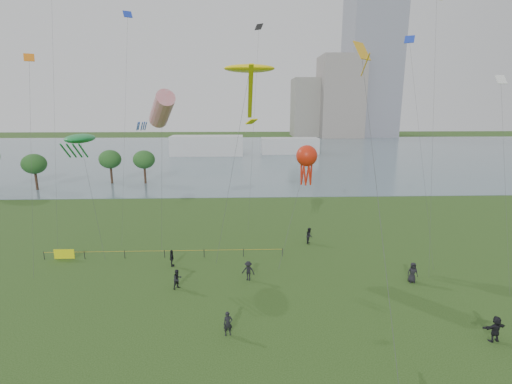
{
  "coord_description": "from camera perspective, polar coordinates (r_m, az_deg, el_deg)",
  "views": [
    {
      "loc": [
        -1.11,
        -20.27,
        15.09
      ],
      "look_at": [
        0.0,
        10.0,
        8.0
      ],
      "focal_mm": 26.0,
      "sensor_mm": 36.0,
      "label": 1
    }
  ],
  "objects": [
    {
      "name": "kite_windsock",
      "position": [
        38.99,
        -14.31,
        12.23
      ],
      "size": [
        4.3,
        5.18,
        16.67
      ],
      "rotation": [
        0.0,
        0.0,
        0.33
      ],
      "color": "#3F3F42"
    },
    {
      "name": "pavilion_left",
      "position": [
        116.42,
        -7.51,
        7.1
      ],
      "size": [
        22.0,
        8.0,
        6.0
      ],
      "primitive_type": "cube",
      "color": "silver",
      "rests_on": "ground_plane"
    },
    {
      "name": "lake",
      "position": [
        121.22,
        -1.57,
        6.03
      ],
      "size": [
        400.0,
        120.0,
        0.08
      ],
      "primitive_type": "cube",
      "color": "slate",
      "rests_on": "ground_plane"
    },
    {
      "name": "pavilion_right",
      "position": [
        119.9,
        5.19,
        7.09
      ],
      "size": [
        18.0,
        7.0,
        5.0
      ],
      "primitive_type": "cube",
      "color": "silver",
      "rests_on": "ground_plane"
    },
    {
      "name": "kite_stingray",
      "position": [
        35.95,
        -1.04,
        18.35
      ],
      "size": [
        5.76,
        9.96,
        18.8
      ],
      "rotation": [
        0.0,
        0.0,
        0.12
      ],
      "color": "#3F3F42"
    },
    {
      "name": "small_kites",
      "position": [
        40.26,
        -0.74,
        23.9
      ],
      "size": [
        43.49,
        15.45,
        9.83
      ],
      "color": "yellow"
    },
    {
      "name": "kite_creature",
      "position": [
        40.15,
        -25.44,
        7.41
      ],
      "size": [
        3.12,
        4.71,
        12.4
      ],
      "rotation": [
        0.0,
        0.0,
        -0.33
      ],
      "color": "#3F3F42"
    },
    {
      "name": "kite_delta",
      "position": [
        27.18,
        16.27,
        18.07
      ],
      "size": [
        1.5,
        11.56,
        19.33
      ],
      "rotation": [
        0.0,
        0.0,
        0.09
      ],
      "color": "#3F3F42"
    },
    {
      "name": "trees",
      "position": [
        77.81,
        -29.39,
        4.44
      ],
      "size": [
        31.08,
        12.38,
        8.91
      ],
      "color": "#352318",
      "rests_on": "ground_plane"
    },
    {
      "name": "spectator_b",
      "position": [
        33.37,
        -1.19,
        -12.03
      ],
      "size": [
        1.28,
        0.95,
        1.77
      ],
      "primitive_type": "imported",
      "rotation": [
        0.0,
        0.0,
        -0.28
      ],
      "color": "black",
      "rests_on": "ground_plane"
    },
    {
      "name": "spectator_f",
      "position": [
        26.38,
        -4.34,
        -19.55
      ],
      "size": [
        0.69,
        0.52,
        1.69
      ],
      "primitive_type": "imported",
      "rotation": [
        0.0,
        0.0,
        0.2
      ],
      "color": "black",
      "rests_on": "ground_plane"
    },
    {
      "name": "fence",
      "position": [
        40.83,
        -22.44,
        -8.73
      ],
      "size": [
        24.07,
        0.07,
        1.05
      ],
      "color": "black",
      "rests_on": "ground_plane"
    },
    {
      "name": "spectator_a",
      "position": [
        32.67,
        -11.98,
        -12.98
      ],
      "size": [
        1.03,
        1.04,
        1.69
      ],
      "primitive_type": "imported",
      "rotation": [
        0.0,
        0.0,
        0.82
      ],
      "color": "black",
      "rests_on": "ground_plane"
    },
    {
      "name": "ground_plane",
      "position": [
        25.3,
        0.9,
        -23.45
      ],
      "size": [
        400.0,
        400.0,
        0.0
      ],
      "primitive_type": "plane",
      "color": "#1F3C13"
    },
    {
      "name": "spectator_e",
      "position": [
        30.1,
        32.93,
        -17.27
      ],
      "size": [
        1.72,
        0.8,
        1.79
      ],
      "primitive_type": "imported",
      "rotation": [
        0.0,
        0.0,
        3.31
      ],
      "color": "black",
      "rests_on": "ground_plane"
    },
    {
      "name": "spectator_c",
      "position": [
        36.93,
        -12.83,
        -9.9
      ],
      "size": [
        0.55,
        1.02,
        1.65
      ],
      "primitive_type": "imported",
      "rotation": [
        0.0,
        0.0,
        1.73
      ],
      "color": "black",
      "rests_on": "ground_plane"
    },
    {
      "name": "tower",
      "position": [
        203.58,
        17.78,
        25.34
      ],
      "size": [
        24.0,
        24.0,
        120.0
      ],
      "primitive_type": "cube",
      "color": "slate",
      "rests_on": "ground_plane"
    },
    {
      "name": "building_mid",
      "position": [
        188.3,
        12.78,
        14.05
      ],
      "size": [
        20.0,
        20.0,
        38.0
      ],
      "primitive_type": "cube",
      "color": "gray",
      "rests_on": "ground_plane"
    },
    {
      "name": "spectator_g",
      "position": [
        42.08,
        8.21,
        -6.66
      ],
      "size": [
        0.89,
        1.03,
        1.82
      ],
      "primitive_type": "imported",
      "rotation": [
        0.0,
        0.0,
        1.31
      ],
      "color": "black",
      "rests_on": "ground_plane"
    },
    {
      "name": "spectator_d",
      "position": [
        35.73,
        22.95,
        -11.32
      ],
      "size": [
        0.91,
        0.62,
        1.81
      ],
      "primitive_type": "imported",
      "rotation": [
        0.0,
        0.0,
        -0.05
      ],
      "color": "black",
      "rests_on": "ground_plane"
    },
    {
      "name": "kite_octopus",
      "position": [
        37.18,
        7.8,
        5.41
      ],
      "size": [
        4.11,
        5.07,
        11.29
      ],
      "rotation": [
        0.0,
        0.0,
        0.28
      ],
      "color": "#3F3F42"
    },
    {
      "name": "building_low",
      "position": [
        191.17,
        8.08,
        12.72
      ],
      "size": [
        16.0,
        18.0,
        28.0
      ],
      "primitive_type": "cube",
      "color": "gray",
      "rests_on": "ground_plane"
    }
  ]
}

